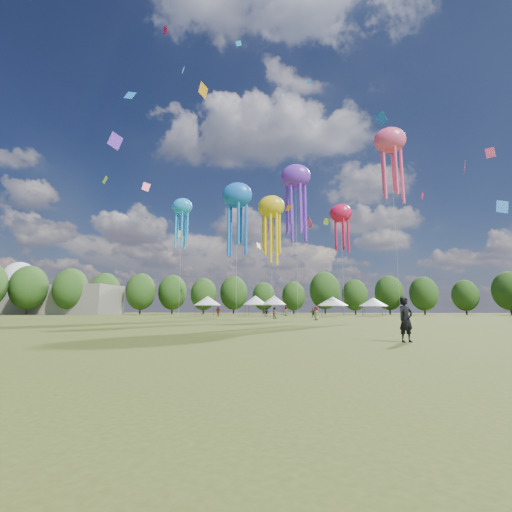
# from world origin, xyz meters

# --- Properties ---
(ground) EXTENTS (300.00, 300.00, 0.00)m
(ground) POSITION_xyz_m (0.00, 0.00, 0.00)
(ground) COLOR #384416
(ground) RESTS_ON ground
(observer_main) EXTENTS (0.74, 0.67, 1.70)m
(observer_main) POSITION_xyz_m (7.04, -1.29, 0.85)
(observer_main) COLOR black
(observer_main) RESTS_ON ground
(spectator_near) EXTENTS (0.97, 0.95, 1.57)m
(spectator_near) POSITION_xyz_m (-2.53, 33.21, 0.79)
(spectator_near) COLOR gray
(spectator_near) RESTS_ON ground
(spectators_far) EXTENTS (35.99, 32.38, 1.93)m
(spectators_far) POSITION_xyz_m (0.80, 49.28, 0.88)
(spectators_far) COLOR gray
(spectators_far) RESTS_ON ground
(festival_tents) EXTENTS (38.02, 10.17, 4.26)m
(festival_tents) POSITION_xyz_m (-3.32, 55.36, 3.04)
(festival_tents) COLOR #47474C
(festival_tents) RESTS_ON ground
(show_kites) EXTENTS (43.93, 26.52, 32.25)m
(show_kites) POSITION_xyz_m (0.69, 41.88, 21.13)
(show_kites) COLOR blue
(show_kites) RESTS_ON ground
(small_kites) EXTENTS (65.21, 71.18, 42.62)m
(small_kites) POSITION_xyz_m (-1.47, 41.65, 29.45)
(small_kites) COLOR blue
(small_kites) RESTS_ON ground
(treeline) EXTENTS (201.57, 95.24, 13.43)m
(treeline) POSITION_xyz_m (-3.87, 62.51, 6.54)
(treeline) COLOR #38281C
(treeline) RESTS_ON ground
(hangar) EXTENTS (40.00, 12.00, 8.00)m
(hangar) POSITION_xyz_m (-72.00, 72.00, 4.00)
(hangar) COLOR gray
(hangar) RESTS_ON ground
(radome) EXTENTS (9.00, 9.00, 16.00)m
(radome) POSITION_xyz_m (-88.00, 78.00, 9.99)
(radome) COLOR white
(radome) RESTS_ON ground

